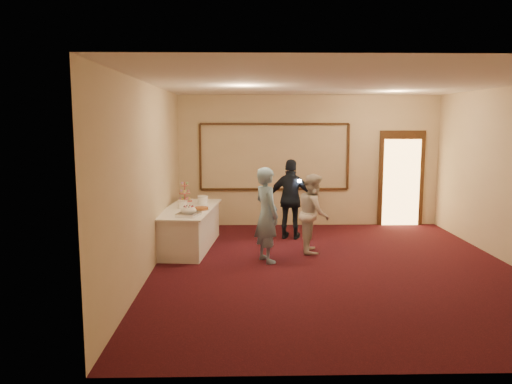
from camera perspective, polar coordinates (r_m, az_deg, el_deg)
The scene contains 14 objects.
floor at distance 8.45m, azimuth 9.00°, elevation -8.58°, with size 7.00×7.00×0.00m, color black.
room_walls at distance 8.11m, azimuth 9.31°, elevation 5.27°, with size 6.04×7.04×3.02m.
wall_molding at distance 11.48m, azimuth 2.12°, elevation 4.04°, with size 3.45×0.04×1.55m.
doorway at distance 12.05m, azimuth 16.26°, elevation 1.43°, with size 1.05×0.07×2.20m.
buffet_table at distance 9.64m, azimuth -7.63°, elevation -4.08°, with size 1.14×2.40×0.77m.
pavlova_tray at distance 8.78m, azimuth -7.70°, elevation -2.26°, with size 0.43×0.52×0.17m.
cupcake_stand at distance 10.38m, azimuth -8.14°, elevation -0.20°, with size 0.30×0.30×0.44m.
plate_stack_a at distance 9.54m, azimuth -8.38°, elevation -1.43°, with size 0.18×0.18×0.15m.
plate_stack_b at distance 9.93m, azimuth -6.12°, elevation -0.95°, with size 0.21×0.21×0.17m.
tart at distance 9.32m, azimuth -6.25°, elevation -1.92°, with size 0.29×0.29×0.06m.
man at distance 8.55m, azimuth 1.22°, elevation -2.63°, with size 0.60×0.39×1.64m, color #7CA9CD.
woman at distance 9.26m, azimuth 6.60°, elevation -2.42°, with size 0.71×0.55×1.46m, color beige.
guest at distance 10.27m, azimuth 4.06°, elevation -0.83°, with size 0.96×0.40×1.64m, color black.
camera_flash at distance 10.04m, azimuth 4.98°, elevation 1.28°, with size 0.07×0.04×0.05m, color white.
Camera 1 is at (-1.50, -7.96, 2.41)m, focal length 35.00 mm.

